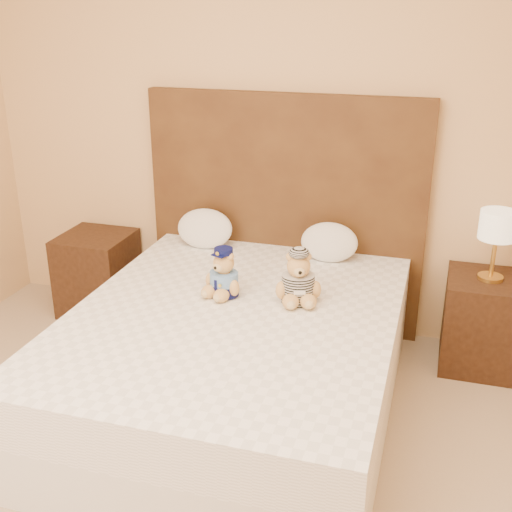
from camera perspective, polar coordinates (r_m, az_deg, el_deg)
The scene contains 10 objects.
room_walls at distance 2.21m, azimuth -8.79°, elevation 16.43°, with size 4.04×4.52×2.72m.
bed at distance 3.37m, azimuth -1.91°, elevation -9.14°, with size 1.60×2.00×0.55m.
headboard at distance 4.06m, azimuth 2.54°, elevation 3.74°, with size 1.75×0.08×1.50m, color #513418.
nightstand_left at distance 4.50m, azimuth -13.87°, elevation -1.50°, with size 0.45×0.45×0.55m, color #3A2112.
nightstand_right at distance 3.95m, azimuth 19.58°, elevation -5.58°, with size 0.45×0.45×0.55m, color #3A2112.
lamp at distance 3.73m, azimuth 20.67°, elevation 2.28°, with size 0.20×0.20×0.40m.
teddy_police at distance 3.36m, azimuth -2.87°, elevation -1.45°, with size 0.23×0.22×0.26m, color #BD8849, non-canonical shape.
teddy_prisoner at distance 3.29m, azimuth 3.79°, elevation -1.88°, with size 0.25×0.24×0.28m, color #BD8849, non-canonical shape.
pillow_left at distance 4.05m, azimuth -4.58°, elevation 2.61°, with size 0.36×0.24×0.26m, color white.
pillow_right at distance 3.85m, azimuth 6.53°, elevation 1.38°, with size 0.34×0.22×0.24m, color white.
Camera 1 is at (0.94, -1.53, 2.00)m, focal length 45.00 mm.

